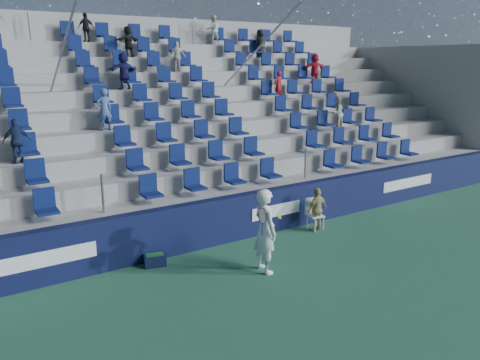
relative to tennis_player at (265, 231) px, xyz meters
The scene contains 7 objects.
ground 1.51m from the tennis_player, 79.94° to the right, with size 70.00×70.00×0.00m, color #2A6344.
sponsor_wall 2.04m from the tennis_player, 84.07° to the left, with size 24.00×0.32×1.20m.
grandstand 7.19m from the tennis_player, 88.35° to the left, with size 24.00×8.17×6.63m.
tennis_player is the anchor object (origin of this frame).
line_judge_chair 3.15m from the tennis_player, 28.52° to the left, with size 0.46×0.47×0.89m.
line_judge 3.07m from the tennis_player, 26.16° to the left, with size 0.72×0.30×1.22m, color tan.
ball_bin 2.65m from the tennis_player, 140.72° to the left, with size 0.56×0.44×0.28m.
Camera 1 is at (-5.88, -6.68, 4.58)m, focal length 35.00 mm.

